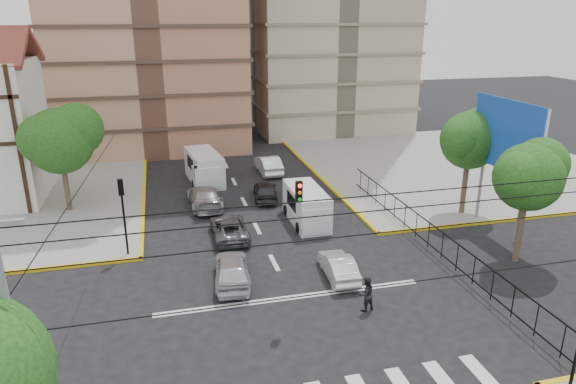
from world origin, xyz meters
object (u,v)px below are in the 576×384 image
object	(u,v)px
van_right_lane	(307,208)
car_white_front_right	(338,266)
traffic_light_nw	(123,204)
pedestrian_crosswalk	(366,294)
car_silver_front_left	(232,269)
van_left_lane	(205,169)

from	to	relation	value
van_right_lane	car_white_front_right	size ratio (longest dim) A/B	1.34
traffic_light_nw	car_white_front_right	xyz separation A→B (m)	(10.65, -5.19, -2.49)
van_right_lane	pedestrian_crosswalk	size ratio (longest dim) A/B	3.06
van_right_lane	car_white_front_right	bearing A→B (deg)	-93.44
car_white_front_right	traffic_light_nw	bearing A→B (deg)	-22.90
van_right_lane	pedestrian_crosswalk	bearing A→B (deg)	-91.42
van_right_lane	car_silver_front_left	xyz separation A→B (m)	(-5.86, -6.55, -0.36)
van_right_lane	car_silver_front_left	size ratio (longest dim) A/B	1.15
traffic_light_nw	van_left_lane	xyz separation A→B (m)	(5.49, 12.40, -1.91)
pedestrian_crosswalk	car_silver_front_left	bearing A→B (deg)	-50.57
van_right_lane	van_left_lane	size ratio (longest dim) A/B	0.89
car_silver_front_left	car_white_front_right	distance (m)	5.45
van_left_lane	pedestrian_crosswalk	world-z (taller)	van_left_lane
car_white_front_right	pedestrian_crosswalk	xyz separation A→B (m)	(0.17, -3.29, 0.21)
car_silver_front_left	pedestrian_crosswalk	world-z (taller)	pedestrian_crosswalk
traffic_light_nw	car_silver_front_left	xyz separation A→B (m)	(5.26, -4.42, -2.36)
traffic_light_nw	car_white_front_right	size ratio (longest dim) A/B	1.16
van_left_lane	car_white_front_right	world-z (taller)	van_left_lane
pedestrian_crosswalk	car_white_front_right	bearing A→B (deg)	-101.53
van_left_lane	car_silver_front_left	size ratio (longest dim) A/B	1.30
van_left_lane	car_white_front_right	bearing A→B (deg)	-81.09
van_left_lane	car_white_front_right	size ratio (longest dim) A/B	1.52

